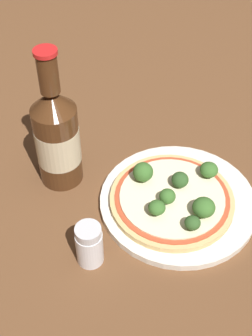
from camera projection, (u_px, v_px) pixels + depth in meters
name	position (u px, v px, depth m)	size (l,w,h in m)	color
ground_plane	(180.00, 200.00, 0.76)	(3.00, 3.00, 0.00)	brown
plate	(178.00, 201.00, 0.75)	(0.25, 0.25, 0.01)	silver
pizza	(172.00, 199.00, 0.74)	(0.20, 0.20, 0.01)	tan
broccoli_floret_0	(180.00, 180.00, 0.74)	(0.03, 0.03, 0.03)	#7A9E5B
broccoli_floret_1	(167.00, 196.00, 0.72)	(0.03, 0.03, 0.03)	#7A9E5B
broccoli_floret_2	(193.00, 223.00, 0.68)	(0.02, 0.02, 0.02)	#7A9E5B
broccoli_floret_3	(157.00, 208.00, 0.70)	(0.03, 0.03, 0.03)	#7A9E5B
broccoli_floret_4	(209.00, 170.00, 0.76)	(0.03, 0.03, 0.03)	#7A9E5B
broccoli_floret_5	(143.00, 172.00, 0.75)	(0.03, 0.03, 0.03)	#7A9E5B
broccoli_floret_6	(204.00, 207.00, 0.70)	(0.03, 0.03, 0.03)	#7A9E5B
beer_bottle	(57.00, 136.00, 0.74)	(0.07, 0.07, 0.25)	#472814
pepper_shaker	(89.00, 245.00, 0.66)	(0.04, 0.04, 0.07)	silver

